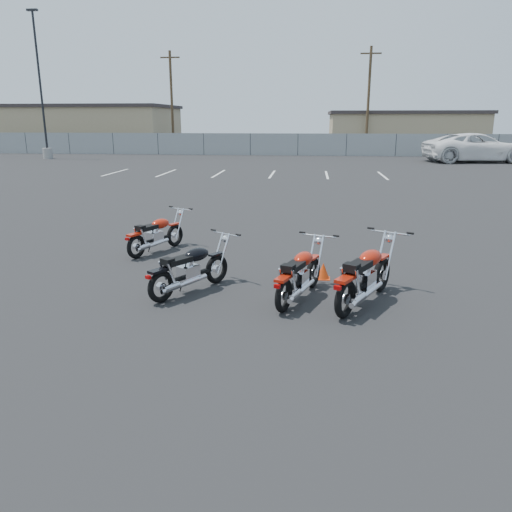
# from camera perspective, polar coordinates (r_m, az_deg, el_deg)

# --- Properties ---
(ground) EXTENTS (120.00, 120.00, 0.00)m
(ground) POSITION_cam_1_polar(r_m,az_deg,el_deg) (8.32, -1.82, -5.37)
(ground) COLOR black
(ground) RESTS_ON ground
(motorcycle_front_red) EXTENTS (1.15, 1.81, 0.91)m
(motorcycle_front_red) POSITION_cam_1_polar(r_m,az_deg,el_deg) (11.57, -11.34, 2.44)
(motorcycle_front_red) COLOR black
(motorcycle_front_red) RESTS_ON ground
(motorcycle_second_black) EXTENTS (1.38, 1.78, 0.94)m
(motorcycle_second_black) POSITION_cam_1_polar(r_m,az_deg,el_deg) (8.76, -7.53, -1.48)
(motorcycle_second_black) COLOR black
(motorcycle_second_black) RESTS_ON ground
(motorcycle_third_red) EXTENTS (1.06, 1.92, 0.96)m
(motorcycle_third_red) POSITION_cam_1_polar(r_m,az_deg,el_deg) (8.38, 5.03, -2.12)
(motorcycle_third_red) COLOR black
(motorcycle_third_red) RESTS_ON ground
(motorcycle_rear_red) EXTENTS (1.43, 2.08, 1.07)m
(motorcycle_rear_red) POSITION_cam_1_polar(r_m,az_deg,el_deg) (8.32, 12.41, -2.21)
(motorcycle_rear_red) COLOR black
(motorcycle_rear_red) RESTS_ON ground
(training_cone_near) EXTENTS (0.26, 0.26, 0.31)m
(training_cone_near) POSITION_cam_1_polar(r_m,az_deg,el_deg) (9.60, 7.68, -1.68)
(training_cone_near) COLOR red
(training_cone_near) RESTS_ON ground
(light_pole_west) EXTENTS (0.80, 0.70, 10.55)m
(light_pole_west) POSITION_cam_1_polar(r_m,az_deg,el_deg) (42.16, -23.04, 13.96)
(light_pole_west) COLOR gray
(light_pole_west) RESTS_ON ground
(chainlink_fence) EXTENTS (80.06, 0.06, 1.80)m
(chainlink_fence) POSITION_cam_1_polar(r_m,az_deg,el_deg) (42.77, 4.81, 12.58)
(chainlink_fence) COLOR gray
(chainlink_fence) RESTS_ON ground
(tan_building_west) EXTENTS (18.40, 10.40, 4.30)m
(tan_building_west) POSITION_cam_1_polar(r_m,az_deg,el_deg) (54.82, -19.32, 13.72)
(tan_building_west) COLOR tan
(tan_building_west) RESTS_ON ground
(tan_building_east) EXTENTS (14.40, 9.40, 3.70)m
(tan_building_east) POSITION_cam_1_polar(r_m,az_deg,el_deg) (52.48, 16.41, 13.59)
(tan_building_east) COLOR tan
(tan_building_east) RESTS_ON ground
(utility_pole_b) EXTENTS (1.80, 0.24, 9.00)m
(utility_pole_b) POSITION_cam_1_polar(r_m,az_deg,el_deg) (49.50, -9.61, 17.19)
(utility_pole_b) COLOR #402F1D
(utility_pole_b) RESTS_ON ground
(utility_pole_c) EXTENTS (1.80, 0.24, 9.00)m
(utility_pole_c) POSITION_cam_1_polar(r_m,az_deg,el_deg) (46.99, 12.73, 17.14)
(utility_pole_c) COLOR #402F1D
(utility_pole_c) RESTS_ON ground
(parking_line_stripes) EXTENTS (15.12, 4.00, 0.01)m
(parking_line_stripes) POSITION_cam_1_polar(r_m,az_deg,el_deg) (28.09, -1.24, 9.36)
(parking_line_stripes) COLOR silver
(parking_line_stripes) RESTS_ON ground
(white_van) EXTENTS (4.51, 8.72, 3.16)m
(white_van) POSITION_cam_1_polar(r_m,az_deg,el_deg) (39.24, 23.98, 12.10)
(white_van) COLOR white
(white_van) RESTS_ON ground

